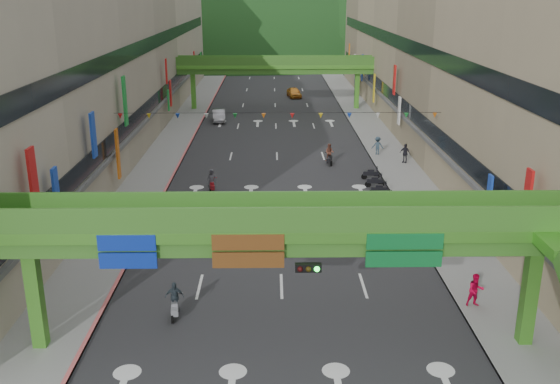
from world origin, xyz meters
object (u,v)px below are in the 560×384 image
(overpass_near, at_px, (306,246))
(pedestrian_red, at_px, (475,293))
(scooter_rider_mid, at_px, (330,154))
(car_silver, at_px, (219,116))
(car_yellow, at_px, (294,93))
(scooter_rider_near, at_px, (270,229))

(overpass_near, relative_size, pedestrian_red, 15.95)
(scooter_rider_mid, relative_size, car_silver, 0.46)
(overpass_near, xyz_separation_m, car_yellow, (1.95, 69.22, -4.47))
(scooter_rider_mid, distance_m, car_silver, 23.27)
(overpass_near, height_order, scooter_rider_near, overpass_near)
(car_silver, bearing_deg, overpass_near, -86.68)
(car_silver, distance_m, pedestrian_red, 50.35)
(car_yellow, bearing_deg, pedestrian_red, -93.18)
(scooter_rider_near, distance_m, car_silver, 39.41)
(scooter_rider_near, height_order, car_yellow, scooter_rider_near)
(pedestrian_red, bearing_deg, scooter_rider_mid, 95.99)
(pedestrian_red, bearing_deg, scooter_rider_near, 136.42)
(scooter_rider_near, xyz_separation_m, car_yellow, (3.55, 56.64, -0.28))
(scooter_rider_near, bearing_deg, pedestrian_red, -39.32)
(overpass_near, distance_m, car_silver, 52.28)
(car_silver, relative_size, pedestrian_red, 2.48)
(scooter_rider_mid, bearing_deg, car_silver, 120.59)
(scooter_rider_mid, height_order, car_silver, scooter_rider_mid)
(car_silver, relative_size, car_yellow, 1.01)
(scooter_rider_near, height_order, pedestrian_red, scooter_rider_near)
(scooter_rider_near, distance_m, pedestrian_red, 13.53)
(scooter_rider_mid, height_order, car_yellow, scooter_rider_mid)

